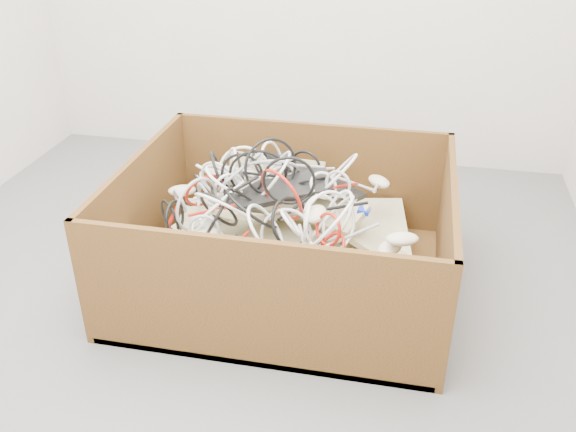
% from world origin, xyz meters
% --- Properties ---
extents(ground, '(3.00, 3.00, 0.00)m').
position_xyz_m(ground, '(0.00, 0.00, 0.00)').
color(ground, '#5B5B5D').
rests_on(ground, ground).
extents(cardboard_box, '(1.26, 1.05, 0.52)m').
position_xyz_m(cardboard_box, '(0.18, 0.17, 0.13)').
color(cardboard_box, '#3A1B0E').
rests_on(cardboard_box, ground).
extents(keyboard_pile, '(1.14, 0.90, 0.34)m').
position_xyz_m(keyboard_pile, '(0.20, 0.19, 0.28)').
color(keyboard_pile, tan).
rests_on(keyboard_pile, cardboard_box).
extents(mice_scatter, '(1.06, 0.70, 0.19)m').
position_xyz_m(mice_scatter, '(0.25, 0.12, 0.35)').
color(mice_scatter, beige).
rests_on(mice_scatter, keyboard_pile).
extents(power_strip_left, '(0.21, 0.25, 0.11)m').
position_xyz_m(power_strip_left, '(-0.00, 0.11, 0.35)').
color(power_strip_left, silver).
rests_on(power_strip_left, keyboard_pile).
extents(power_strip_right, '(0.26, 0.07, 0.08)m').
position_xyz_m(power_strip_right, '(-0.09, -0.14, 0.32)').
color(power_strip_right, silver).
rests_on(power_strip_right, keyboard_pile).
extents(vga_plug, '(0.05, 0.05, 0.03)m').
position_xyz_m(vga_plug, '(0.50, 0.21, 0.35)').
color(vga_plug, '#0B27AF').
rests_on(vga_plug, keyboard_pile).
extents(cable_tangle, '(0.89, 0.83, 0.41)m').
position_xyz_m(cable_tangle, '(0.11, 0.14, 0.41)').
color(cable_tangle, '#A1160B').
rests_on(cable_tangle, keyboard_pile).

